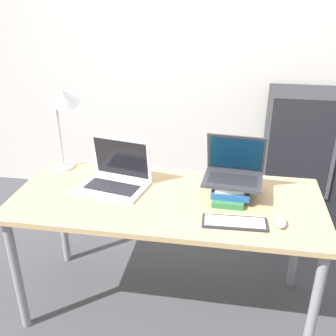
% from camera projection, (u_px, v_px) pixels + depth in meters
% --- Properties ---
extents(wall_back, '(8.00, 0.05, 2.70)m').
position_uv_depth(wall_back, '(197.00, 47.00, 3.22)').
color(wall_back, silver).
rests_on(wall_back, ground_plane).
extents(desk, '(1.69, 0.73, 0.76)m').
position_uv_depth(desk, '(167.00, 210.00, 2.18)').
color(desk, tan).
rests_on(desk, ground_plane).
extents(laptop_left, '(0.41, 0.33, 0.27)m').
position_uv_depth(laptop_left, '(116.00, 177.00, 2.25)').
color(laptop_left, silver).
rests_on(laptop_left, desk).
extents(book_stack, '(0.21, 0.28, 0.09)m').
position_uv_depth(book_stack, '(230.00, 189.00, 2.15)').
color(book_stack, '#33753D').
rests_on(book_stack, desk).
extents(laptop_on_books, '(0.33, 0.27, 0.25)m').
position_uv_depth(laptop_on_books, '(234.00, 171.00, 2.13)').
color(laptop_on_books, '#333338').
rests_on(laptop_on_books, book_stack).
extents(wireless_keyboard, '(0.32, 0.13, 0.01)m').
position_uv_depth(wireless_keyboard, '(235.00, 223.00, 1.91)').
color(wireless_keyboard, '#28282D').
rests_on(wireless_keyboard, desk).
extents(mouse, '(0.06, 0.11, 0.03)m').
position_uv_depth(mouse, '(281.00, 222.00, 1.90)').
color(mouse, '#B2B2B7').
rests_on(mouse, desk).
extents(desk_lamp, '(0.23, 0.20, 0.57)m').
position_uv_depth(desk_lamp, '(64.00, 105.00, 2.27)').
color(desk_lamp, silver).
rests_on(desk_lamp, desk).
extents(mini_fridge, '(0.59, 0.48, 1.09)m').
position_uv_depth(mini_fridge, '(302.00, 159.00, 3.16)').
color(mini_fridge, '#232328').
rests_on(mini_fridge, ground_plane).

